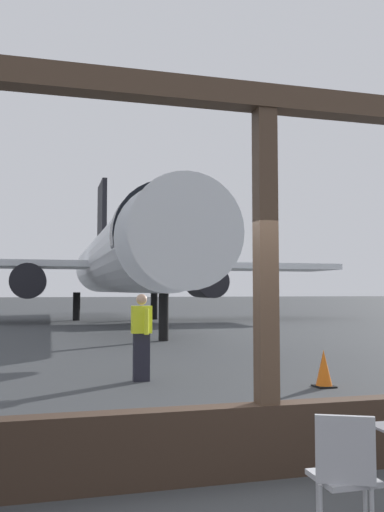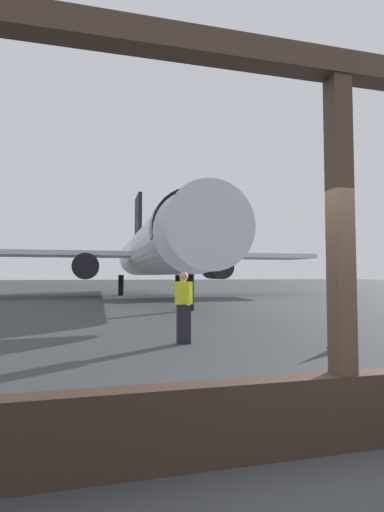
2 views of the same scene
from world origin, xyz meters
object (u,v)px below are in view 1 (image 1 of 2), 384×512
Objects in this scene: cafe_chair_window_left at (344,468)px; airplane at (123,259)px; ground_crew_worker at (141,336)px; traffic_cone at (324,369)px.

airplane reaches higher than cafe_chair_window_left.
ground_crew_worker is 3.61m from traffic_cone.
cafe_chair_window_left is 0.03× the size of airplane.
airplane is 20.09m from ground_crew_worker.
traffic_cone is at bearing -87.28° from airplane.
airplane is (1.98, 27.10, 3.05)m from cafe_chair_window_left.
airplane is 43.67× the size of traffic_cone.
airplane is 21.60m from traffic_cone.
airplane reaches higher than traffic_cone.
cafe_chair_window_left is at bearing -88.30° from ground_crew_worker.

